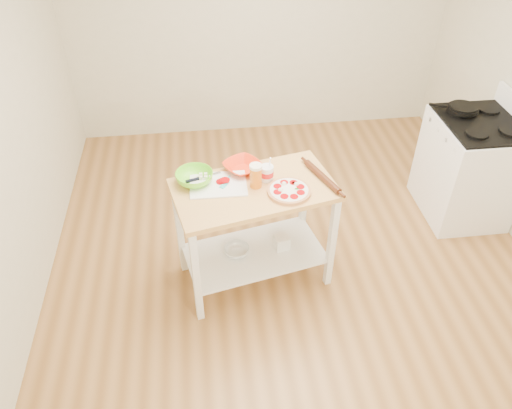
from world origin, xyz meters
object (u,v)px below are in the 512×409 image
Objects in this scene: spatula at (225,182)px; orange_bowl at (242,167)px; skillet at (462,109)px; knife at (198,178)px; shelf_glass_bowl at (237,251)px; gas_stove at (468,168)px; prep_island at (254,215)px; green_bowl at (194,178)px; rolling_pin at (322,177)px; shelf_bin at (281,242)px; pizza at (289,191)px; cutting_board at (218,184)px; beer_pint at (256,176)px; yogurt_tub at (267,173)px.

orange_bowl is (0.14, 0.16, 0.02)m from spatula.
orange_bowl is at bearing -139.76° from skillet.
knife reaches higher than shelf_glass_bowl.
shelf_glass_bowl is at bearing -163.99° from gas_stove.
prep_island is 3.17× the size of skillet.
green_bowl is at bearing 157.91° from shelf_glass_bowl.
shelf_glass_bowl is (-0.64, -0.03, -0.63)m from rolling_pin.
shelf_bin reaches higher than shelf_glass_bowl.
skillet reaches higher than pizza.
knife is at bearing 106.87° from spatula.
pizza is 1.53× the size of shelf_glass_bowl.
orange_bowl is 0.37m from green_bowl.
gas_stove reaches higher than cutting_board.
spatula is at bearing -13.31° from green_bowl.
orange_bowl is (0.33, 0.08, 0.01)m from knife.
beer_pint reaches higher than green_bowl.
rolling_pin reaches higher than shelf_glass_bowl.
gas_stove is 0.54m from skillet.
green_bowl reaches higher than prep_island.
rolling_pin is at bearing -18.35° from orange_bowl.
cutting_board is (-0.48, 0.15, -0.01)m from pizza.
skillet is (1.89, 0.79, 0.33)m from prep_island.
skillet is at bearing 22.67° from prep_island.
gas_stove is 2.03m from yogurt_tub.
yogurt_tub is at bearing 128.05° from pizza.
prep_island is 0.52m from green_bowl.
orange_bowl is (-0.29, 0.31, 0.02)m from pizza.
cutting_board is 0.17m from green_bowl.
rolling_pin is at bearing -0.92° from cutting_board.
yogurt_tub reaches higher than knife.
rolling_pin is (0.91, -0.08, -0.02)m from green_bowl.
gas_stove is at bearing 15.46° from yogurt_tub.
prep_island is at bearing -171.06° from shelf_bin.
gas_stove is at bearing 20.88° from rolling_pin.
spatula is at bearing -38.26° from knife.
gas_stove is at bearing 21.41° from pizza.
rolling_pin is (0.27, 0.12, 0.01)m from pizza.
cutting_board is 1.58× the size of orange_bowl.
orange_bowl is (-0.06, 0.22, 0.28)m from prep_island.
spatula is 0.23m from beer_pint.
skillet is at bearing 28.46° from rolling_pin.
shelf_glass_bowl is at bearing 166.51° from pizza.
cutting_board is 0.75m from rolling_pin.
knife reaches higher than shelf_bin.
orange_bowl reaches higher than pizza.
orange_bowl is 0.22m from beer_pint.
pizza is 0.68m from green_bowl.
skillet is 1.90× the size of yogurt_tub.
spatula is (-2.09, -0.72, -0.06)m from skillet.
skillet is 1.58m from rolling_pin.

